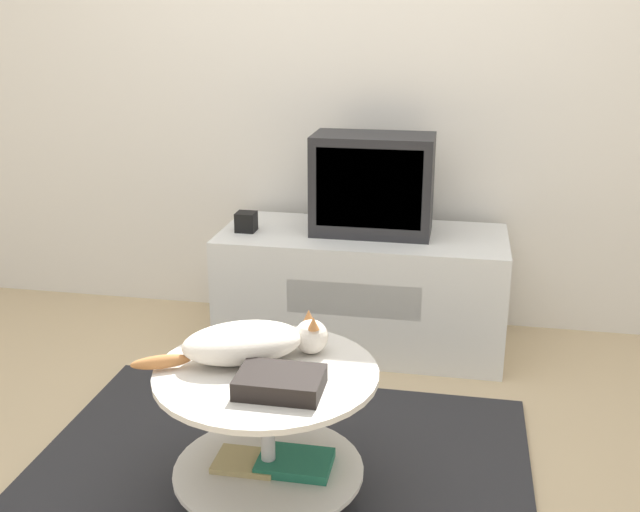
{
  "coord_description": "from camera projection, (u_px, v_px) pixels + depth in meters",
  "views": [
    {
      "loc": [
        0.54,
        -1.94,
        1.49
      ],
      "look_at": [
        0.05,
        0.64,
        0.62
      ],
      "focal_mm": 42.0,
      "sensor_mm": 36.0,
      "label": 1
    }
  ],
  "objects": [
    {
      "name": "dvd_box",
      "position": [
        280.0,
        382.0,
        2.06
      ],
      "size": [
        0.24,
        0.17,
        0.05
      ],
      "color": "black",
      "rests_on": "coffee_table"
    },
    {
      "name": "wall_back",
      "position": [
        349.0,
        51.0,
        3.46
      ],
      "size": [
        8.0,
        0.05,
        2.6
      ],
      "color": "silver",
      "rests_on": "ground_plane"
    },
    {
      "name": "coffee_table",
      "position": [
        269.0,
        422.0,
        2.25
      ],
      "size": [
        0.66,
        0.66,
        0.46
      ],
      "color": "#B2B2B7",
      "rests_on": "rug"
    },
    {
      "name": "rug",
      "position": [
        267.0,
        499.0,
        2.37
      ],
      "size": [
        1.67,
        1.55,
        0.02
      ],
      "color": "#28282B",
      "rests_on": "ground_plane"
    },
    {
      "name": "ground_plane",
      "position": [
        267.0,
        502.0,
        2.37
      ],
      "size": [
        12.0,
        12.0,
        0.0
      ],
      "primitive_type": "plane",
      "color": "tan"
    },
    {
      "name": "speaker",
      "position": [
        246.0,
        222.0,
        3.35
      ],
      "size": [
        0.09,
        0.09,
        0.09
      ],
      "color": "black",
      "rests_on": "tv_stand"
    },
    {
      "name": "tv_stand",
      "position": [
        362.0,
        289.0,
        3.42
      ],
      "size": [
        1.27,
        0.56,
        0.53
      ],
      "color": "silver",
      "rests_on": "ground_plane"
    },
    {
      "name": "tv",
      "position": [
        373.0,
        184.0,
        3.28
      ],
      "size": [
        0.52,
        0.28,
        0.44
      ],
      "color": "#232326",
      "rests_on": "tv_stand"
    },
    {
      "name": "cat",
      "position": [
        249.0,
        342.0,
        2.24
      ],
      "size": [
        0.55,
        0.34,
        0.13
      ],
      "rotation": [
        0.0,
        0.0,
        0.46
      ],
      "color": "silver",
      "rests_on": "coffee_table"
    }
  ]
}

